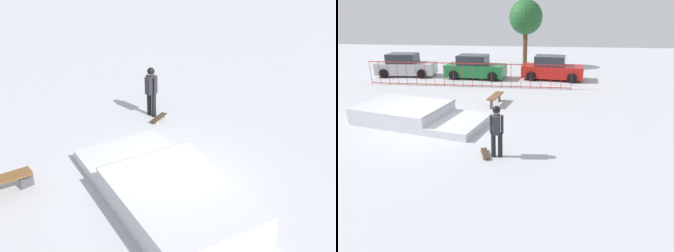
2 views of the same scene
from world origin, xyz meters
TOP-DOWN VIEW (x-y plane):
  - ground_plane at (0.00, 0.00)m, footprint 60.00×60.00m
  - skate_ramp at (-0.85, 0.71)m, footprint 5.83×3.71m
  - skater at (3.17, -2.17)m, footprint 0.44×0.40m
  - skateboard at (2.77, -2.13)m, footprint 0.44×0.82m

SIDE VIEW (x-z plane):
  - ground_plane at x=0.00m, z-range 0.00..0.00m
  - skateboard at x=2.77m, z-range 0.03..0.12m
  - skate_ramp at x=-0.85m, z-range -0.05..0.69m
  - skater at x=3.17m, z-range 0.14..1.87m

